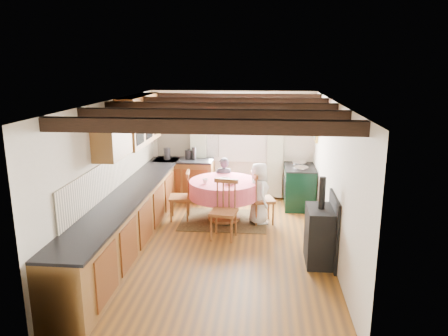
# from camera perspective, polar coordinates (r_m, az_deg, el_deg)

# --- Properties ---
(floor) EXTENTS (3.60, 5.50, 0.00)m
(floor) POSITION_cam_1_polar(r_m,az_deg,el_deg) (7.27, -0.61, -10.37)
(floor) COLOR brown
(floor) RESTS_ON ground
(ceiling) EXTENTS (3.60, 5.50, 0.00)m
(ceiling) POSITION_cam_1_polar(r_m,az_deg,el_deg) (6.65, -0.66, 8.85)
(ceiling) COLOR white
(ceiling) RESTS_ON ground
(wall_back) EXTENTS (3.60, 0.00, 2.40)m
(wall_back) POSITION_cam_1_polar(r_m,az_deg,el_deg) (9.53, 1.12, 3.09)
(wall_back) COLOR silver
(wall_back) RESTS_ON ground
(wall_front) EXTENTS (3.60, 0.00, 2.40)m
(wall_front) POSITION_cam_1_polar(r_m,az_deg,el_deg) (4.29, -4.60, -10.72)
(wall_front) COLOR silver
(wall_front) RESTS_ON ground
(wall_left) EXTENTS (0.00, 5.50, 2.40)m
(wall_left) POSITION_cam_1_polar(r_m,az_deg,el_deg) (7.27, -14.89, -0.80)
(wall_left) COLOR silver
(wall_left) RESTS_ON ground
(wall_right) EXTENTS (0.00, 5.50, 2.40)m
(wall_right) POSITION_cam_1_polar(r_m,az_deg,el_deg) (6.91, 14.38, -1.52)
(wall_right) COLOR silver
(wall_right) RESTS_ON ground
(beam_a) EXTENTS (3.60, 0.16, 0.16)m
(beam_a) POSITION_cam_1_polar(r_m,az_deg,el_deg) (4.69, -3.28, 5.61)
(beam_a) COLOR black
(beam_a) RESTS_ON ceiling
(beam_b) EXTENTS (3.60, 0.16, 0.16)m
(beam_b) POSITION_cam_1_polar(r_m,az_deg,el_deg) (5.67, -1.75, 7.06)
(beam_b) COLOR black
(beam_b) RESTS_ON ceiling
(beam_c) EXTENTS (3.60, 0.16, 0.16)m
(beam_c) POSITION_cam_1_polar(r_m,az_deg,el_deg) (6.66, -0.66, 8.08)
(beam_c) COLOR black
(beam_c) RESTS_ON ceiling
(beam_d) EXTENTS (3.60, 0.16, 0.16)m
(beam_d) POSITION_cam_1_polar(r_m,az_deg,el_deg) (7.65, 0.14, 8.83)
(beam_d) COLOR black
(beam_d) RESTS_ON ceiling
(beam_e) EXTENTS (3.60, 0.16, 0.16)m
(beam_e) POSITION_cam_1_polar(r_m,az_deg,el_deg) (8.64, 0.77, 9.40)
(beam_e) COLOR black
(beam_e) RESTS_ON ceiling
(splash_left) EXTENTS (0.02, 4.50, 0.55)m
(splash_left) POSITION_cam_1_polar(r_m,az_deg,el_deg) (7.54, -13.97, -0.23)
(splash_left) COLOR beige
(splash_left) RESTS_ON wall_left
(splash_back) EXTENTS (1.40, 0.02, 0.55)m
(splash_back) POSITION_cam_1_polar(r_m,az_deg,el_deg) (9.64, -4.84, 3.16)
(splash_back) COLOR beige
(splash_back) RESTS_ON wall_back
(base_cabinet_left) EXTENTS (0.60, 5.30, 0.88)m
(base_cabinet_left) POSITION_cam_1_polar(r_m,az_deg,el_deg) (7.40, -12.33, -6.57)
(base_cabinet_left) COLOR brown
(base_cabinet_left) RESTS_ON floor
(base_cabinet_back) EXTENTS (1.30, 0.60, 0.88)m
(base_cabinet_back) POSITION_cam_1_polar(r_m,az_deg,el_deg) (9.55, -5.34, -1.63)
(base_cabinet_back) COLOR brown
(base_cabinet_back) RESTS_ON floor
(worktop_left) EXTENTS (0.64, 5.30, 0.04)m
(worktop_left) POSITION_cam_1_polar(r_m,az_deg,el_deg) (7.25, -12.37, -3.16)
(worktop_left) COLOR black
(worktop_left) RESTS_ON base_cabinet_left
(worktop_back) EXTENTS (1.30, 0.64, 0.04)m
(worktop_back) POSITION_cam_1_polar(r_m,az_deg,el_deg) (9.42, -5.42, 1.03)
(worktop_back) COLOR black
(worktop_back) RESTS_ON base_cabinet_back
(wall_cabinet_glass) EXTENTS (0.34, 1.80, 0.90)m
(wall_cabinet_glass) POSITION_cam_1_polar(r_m,az_deg,el_deg) (8.20, -11.22, 6.37)
(wall_cabinet_glass) COLOR brown
(wall_cabinet_glass) RESTS_ON wall_left
(wall_cabinet_solid) EXTENTS (0.34, 0.90, 0.70)m
(wall_cabinet_solid) POSITION_cam_1_polar(r_m,az_deg,el_deg) (6.79, -14.77, 4.25)
(wall_cabinet_solid) COLOR brown
(wall_cabinet_solid) RESTS_ON wall_left
(window_frame) EXTENTS (1.34, 0.03, 1.54)m
(window_frame) POSITION_cam_1_polar(r_m,az_deg,el_deg) (9.44, 1.73, 5.44)
(window_frame) COLOR white
(window_frame) RESTS_ON wall_back
(window_pane) EXTENTS (1.20, 0.01, 1.40)m
(window_pane) POSITION_cam_1_polar(r_m,az_deg,el_deg) (9.45, 1.73, 5.45)
(window_pane) COLOR white
(window_pane) RESTS_ON wall_back
(curtain_left) EXTENTS (0.35, 0.10, 2.10)m
(curtain_left) POSITION_cam_1_polar(r_m,az_deg,el_deg) (9.54, -3.43, 2.46)
(curtain_left) COLOR silver
(curtain_left) RESTS_ON wall_back
(curtain_right) EXTENTS (0.35, 0.10, 2.10)m
(curtain_right) POSITION_cam_1_polar(r_m,az_deg,el_deg) (9.43, 6.84, 2.25)
(curtain_right) COLOR silver
(curtain_right) RESTS_ON wall_back
(curtain_rod) EXTENTS (2.00, 0.03, 0.03)m
(curtain_rod) POSITION_cam_1_polar(r_m,az_deg,el_deg) (9.29, 1.72, 9.03)
(curtain_rod) COLOR black
(curtain_rod) RESTS_ON wall_back
(wall_picture) EXTENTS (0.04, 0.50, 0.60)m
(wall_picture) POSITION_cam_1_polar(r_m,az_deg,el_deg) (9.04, 12.22, 5.40)
(wall_picture) COLOR gold
(wall_picture) RESTS_ON wall_right
(wall_plate) EXTENTS (0.30, 0.02, 0.30)m
(wall_plate) POSITION_cam_1_polar(r_m,az_deg,el_deg) (9.40, 7.55, 5.91)
(wall_plate) COLOR silver
(wall_plate) RESTS_ON wall_back
(rug) EXTENTS (1.65, 1.28, 0.01)m
(rug) POSITION_cam_1_polar(r_m,az_deg,el_deg) (8.37, 0.00, -6.96)
(rug) COLOR black
(rug) RESTS_ON floor
(dining_table) EXTENTS (1.33, 1.33, 0.80)m
(dining_table) POSITION_cam_1_polar(r_m,az_deg,el_deg) (8.24, 0.00, -4.40)
(dining_table) COLOR #F86E68
(dining_table) RESTS_ON floor
(chair_near) EXTENTS (0.51, 0.53, 1.04)m
(chair_near) POSITION_cam_1_polar(r_m,az_deg,el_deg) (7.37, -0.04, -5.66)
(chair_near) COLOR #925A35
(chair_near) RESTS_ON floor
(chair_left) EXTENTS (0.48, 0.46, 0.97)m
(chair_left) POSITION_cam_1_polar(r_m,az_deg,el_deg) (8.32, -5.95, -3.69)
(chair_left) COLOR #925A35
(chair_left) RESTS_ON floor
(chair_right) EXTENTS (0.54, 0.53, 0.99)m
(chair_right) POSITION_cam_1_polar(r_m,az_deg,el_deg) (8.13, 5.22, -3.99)
(chair_right) COLOR #925A35
(chair_right) RESTS_ON floor
(aga_range) EXTENTS (0.63, 0.97, 0.89)m
(aga_range) POSITION_cam_1_polar(r_m,az_deg,el_deg) (9.17, 10.03, -2.41)
(aga_range) COLOR black
(aga_range) RESTS_ON floor
(cast_iron_stove) EXTENTS (0.41, 0.68, 1.36)m
(cast_iron_stove) POSITION_cam_1_polar(r_m,az_deg,el_deg) (6.61, 12.79, -6.88)
(cast_iron_stove) COLOR black
(cast_iron_stove) RESTS_ON floor
(child_far) EXTENTS (0.43, 0.31, 1.12)m
(child_far) POSITION_cam_1_polar(r_m,az_deg,el_deg) (8.79, -0.04, -2.13)
(child_far) COLOR #393A46
(child_far) RESTS_ON floor
(child_right) EXTENTS (0.52, 0.66, 1.18)m
(child_right) POSITION_cam_1_polar(r_m,az_deg,el_deg) (8.08, 4.70, -3.40)
(child_right) COLOR white
(child_right) RESTS_ON floor
(bowl_a) EXTENTS (0.25, 0.25, 0.05)m
(bowl_a) POSITION_cam_1_polar(r_m,az_deg,el_deg) (8.12, 0.03, -1.54)
(bowl_a) COLOR silver
(bowl_a) RESTS_ON dining_table
(bowl_b) EXTENTS (0.26, 0.26, 0.07)m
(bowl_b) POSITION_cam_1_polar(r_m,az_deg,el_deg) (7.90, 0.78, -1.91)
(bowl_b) COLOR silver
(bowl_b) RESTS_ON dining_table
(cup) EXTENTS (0.12, 0.12, 0.09)m
(cup) POSITION_cam_1_polar(r_m,az_deg,el_deg) (7.92, -2.53, -1.77)
(cup) COLOR silver
(cup) RESTS_ON dining_table
(canister_tall) EXTENTS (0.15, 0.15, 0.26)m
(canister_tall) POSITION_cam_1_polar(r_m,az_deg,el_deg) (9.43, -7.64, 1.91)
(canister_tall) COLOR #262628
(canister_tall) RESTS_ON worktop_back
(canister_wide) EXTENTS (0.18, 0.18, 0.19)m
(canister_wide) POSITION_cam_1_polar(r_m,az_deg,el_deg) (9.46, -4.71, 1.83)
(canister_wide) COLOR #262628
(canister_wide) RESTS_ON worktop_back
(canister_slim) EXTENTS (0.10, 0.10, 0.28)m
(canister_slim) POSITION_cam_1_polar(r_m,az_deg,el_deg) (9.35, -4.04, 1.97)
(canister_slim) COLOR #262628
(canister_slim) RESTS_ON worktop_back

